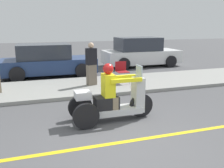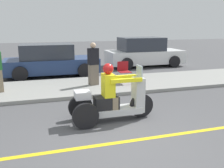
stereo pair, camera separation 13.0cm
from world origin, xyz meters
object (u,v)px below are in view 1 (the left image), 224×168
(spectator_end_of_line, at_px, (91,65))
(folding_chair_set_back, at_px, (122,70))
(parked_car_lot_right, at_px, (47,61))
(parked_car_lot_center, at_px, (140,53))
(motorcycle_trike, at_px, (112,100))

(spectator_end_of_line, height_order, folding_chair_set_back, spectator_end_of_line)
(folding_chair_set_back, xyz_separation_m, parked_car_lot_right, (-2.58, 2.83, 0.07))
(spectator_end_of_line, xyz_separation_m, parked_car_lot_right, (-1.39, 2.81, -0.19))
(parked_car_lot_center, bearing_deg, spectator_end_of_line, -133.22)
(motorcycle_trike, height_order, spectator_end_of_line, spectator_end_of_line)
(motorcycle_trike, distance_m, parked_car_lot_center, 8.49)
(motorcycle_trike, bearing_deg, spectator_end_of_line, 84.93)
(folding_chair_set_back, height_order, parked_car_lot_center, parked_car_lot_center)
(parked_car_lot_right, bearing_deg, spectator_end_of_line, -63.58)
(spectator_end_of_line, bearing_deg, parked_car_lot_right, 116.42)
(folding_chair_set_back, bearing_deg, spectator_end_of_line, 178.85)
(folding_chair_set_back, distance_m, parked_car_lot_center, 4.90)
(motorcycle_trike, xyz_separation_m, folding_chair_set_back, (1.48, 3.30, 0.11))
(parked_car_lot_center, distance_m, parked_car_lot_right, 5.39)
(spectator_end_of_line, height_order, parked_car_lot_center, spectator_end_of_line)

